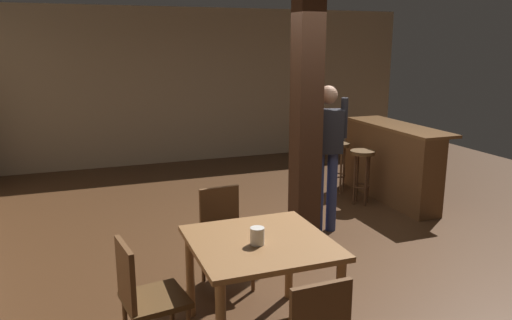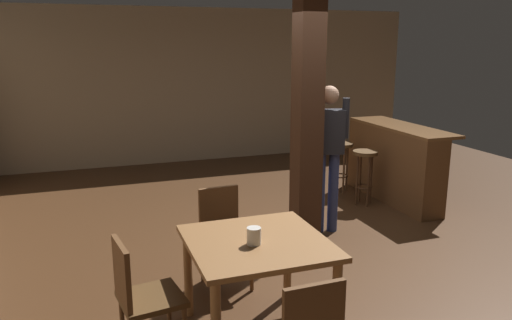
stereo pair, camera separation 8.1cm
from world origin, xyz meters
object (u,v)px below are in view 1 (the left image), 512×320
Objects in this scene: dining_table at (260,255)px; napkin_cup at (257,236)px; chair_north at (224,232)px; bar_stool_near at (362,164)px; bar_stool_mid at (338,155)px; standing_person at (327,148)px; bar_counter at (390,162)px; chair_west at (144,295)px.

dining_table is 8.00× the size of napkin_cup.
bar_stool_near is at bearing 32.93° from chair_north.
standing_person is at bearing -124.46° from bar_stool_mid.
chair_north is 3.28m from bar_stool_mid.
chair_north is 1.80m from standing_person.
chair_north is 7.01× the size of napkin_cup.
standing_person is 1.69m from bar_counter.
bar_stool_mid is at bearing 131.71° from bar_counter.
chair_west is 7.01× the size of napkin_cup.
bar_stool_mid is at bearing 42.41° from chair_north.
standing_person is at bearing 37.22° from chair_west.
bar_counter is 2.43× the size of bar_stool_near.
chair_west is 0.48× the size of bar_counter.
standing_person is (1.49, 1.75, 0.35)m from dining_table.
chair_north is at bearing 88.05° from napkin_cup.
chair_west is 0.52× the size of standing_person.
chair_north is at bearing -147.07° from bar_stool_near.
bar_counter is (2.97, 2.58, -0.29)m from napkin_cup.
chair_north is 2.92m from bar_stool_near.
bar_counter is (3.79, 2.55, 0.04)m from chair_west.
chair_west reaches higher than dining_table.
napkin_cup reaches higher than bar_stool_near.
standing_person is at bearing 30.07° from chair_north.
bar_counter is 0.49m from bar_stool_near.
standing_person is 2.27× the size of bar_stool_near.
bar_stool_mid is (2.42, 2.21, 0.06)m from chair_north.
chair_west is at bearing -177.62° from dining_table.
chair_west reaches higher than bar_stool_near.
dining_table is at bearing -130.31° from standing_person.
dining_table is 3.86m from bar_counter.
napkin_cup reaches higher than dining_table.
bar_stool_near is (2.44, 2.47, -0.09)m from dining_table.
bar_stool_mid is (3.28, 3.13, 0.06)m from chair_west.
chair_west is at bearing -132.88° from chair_north.
standing_person is at bearing 49.69° from dining_table.
chair_north is at bearing -137.59° from bar_stool_mid.
bar_counter is (2.93, 2.51, -0.11)m from dining_table.
bar_counter reaches higher than dining_table.
standing_person is at bearing -142.92° from bar_stool_near.
chair_north is 0.52× the size of standing_person.
standing_person reaches higher than chair_north.
napkin_cup is at bearing -91.95° from chair_north.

